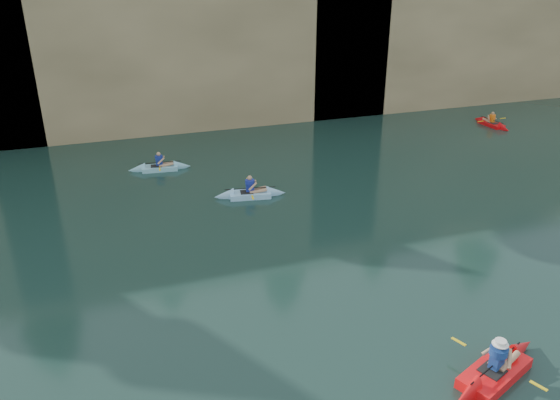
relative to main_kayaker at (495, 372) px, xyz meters
name	(u,v)px	position (x,y,z in m)	size (l,w,h in m)	color
ground	(301,370)	(-4.50, 1.79, -0.19)	(160.00, 160.00, 0.00)	black
cliff	(148,15)	(-4.50, 31.79, 5.81)	(70.00, 16.00, 12.00)	tan
cliff_slab_center	(197,31)	(-2.50, 24.39, 5.51)	(24.00, 2.40, 11.40)	tan
cliff_slab_east	(483,31)	(17.50, 24.39, 4.73)	(26.00, 2.40, 9.84)	tan
sea_cave_center	(100,112)	(-8.50, 23.74, 1.41)	(3.50, 1.00, 3.20)	black
sea_cave_east	(326,83)	(5.50, 23.74, 2.06)	(5.00, 1.00, 4.50)	black
main_kayaker	(495,372)	(0.00, 0.00, 0.00)	(3.84, 2.39, 1.41)	red
kayaker_ltblue_near	(250,194)	(-2.71, 12.83, -0.03)	(3.24, 2.43, 1.25)	#8FC7EF
kayaker_red_far	(491,124)	(14.62, 18.66, -0.05)	(2.20, 3.04, 1.10)	red
kayaker_ltblue_mid	(160,167)	(-6.05, 17.47, -0.04)	(3.10, 2.29, 1.16)	#7FC0D5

